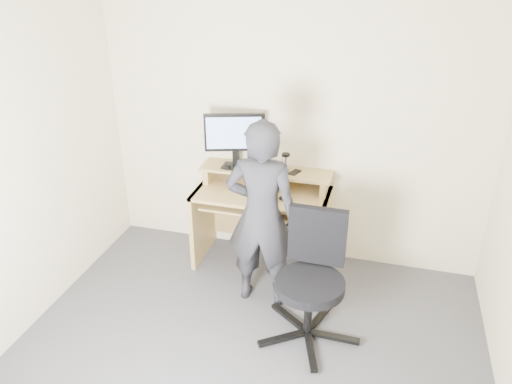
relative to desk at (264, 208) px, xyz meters
The scene contains 13 objects.
ground 1.64m from the desk, 82.55° to the right, with size 3.50×3.50×0.00m, color #4B4B50.
back_wall 0.76m from the desk, 47.89° to the left, with size 3.50×0.02×2.50m, color beige.
desk is the anchor object (origin of this frame).
monitor 0.73m from the desk, behind, with size 0.52×0.20×0.51m.
external_drive 0.49m from the desk, 135.38° to the left, with size 0.07×0.13×0.20m, color black.
travel_mug 0.48m from the desk, 13.49° to the left, with size 0.07×0.07×0.16m, color silver.
smartphone 0.46m from the desk, 13.63° to the left, with size 0.07×0.13×0.01m, color black.
charger 0.51m from the desk, behind, with size 0.04×0.04×0.04m, color black.
headphones 0.43m from the desk, 150.82° to the left, with size 0.16×0.16×0.02m, color silver.
keyboard 0.21m from the desk, 104.28° to the right, with size 0.46×0.18×0.03m, color black.
mouse 0.36m from the desk, 38.37° to the right, with size 0.10×0.06×0.04m, color black.
office_chair 1.07m from the desk, 55.69° to the right, with size 0.75×0.79×0.99m.
person 0.66m from the desk, 77.24° to the right, with size 0.59×0.38×1.60m, color black.
Camera 1 is at (0.81, -2.42, 2.73)m, focal length 35.00 mm.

